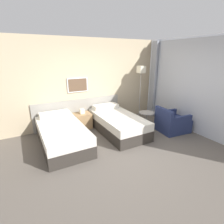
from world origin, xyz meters
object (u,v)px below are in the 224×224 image
at_px(bed_near_window, 117,123).
at_px(armchair, 172,123).
at_px(bed_near_door, 62,134).
at_px(side_table, 147,117).
at_px(floor_lamp, 141,75).
at_px(nightstand, 83,120).

relative_size(bed_near_window, armchair, 2.26).
bearing_deg(bed_near_door, armchair, -13.96).
distance_m(bed_near_door, armchair, 3.18).
distance_m(bed_near_door, side_table, 2.60).
xyz_separation_m(bed_near_door, side_table, (2.59, -0.18, 0.09)).
height_order(floor_lamp, side_table, floor_lamp).
xyz_separation_m(nightstand, floor_lamp, (2.09, -0.14, 1.29)).
bearing_deg(side_table, nightstand, 152.40).
relative_size(nightstand, armchair, 0.69).
relative_size(nightstand, floor_lamp, 0.34).
distance_m(bed_near_window, side_table, 0.98).
relative_size(bed_near_window, floor_lamp, 1.10).
height_order(bed_near_door, floor_lamp, floor_lamp).
relative_size(bed_near_door, floor_lamp, 1.10).
bearing_deg(side_table, floor_lamp, 68.34).
height_order(bed_near_window, side_table, bed_near_window).
bearing_deg(armchair, bed_near_window, 68.27).
xyz_separation_m(bed_near_window, armchair, (1.45, -0.77, -0.02)).
distance_m(side_table, armchair, 0.77).
bearing_deg(bed_near_window, armchair, -27.82).
bearing_deg(nightstand, armchair, -33.67).
bearing_deg(armchair, nightstand, 62.42).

